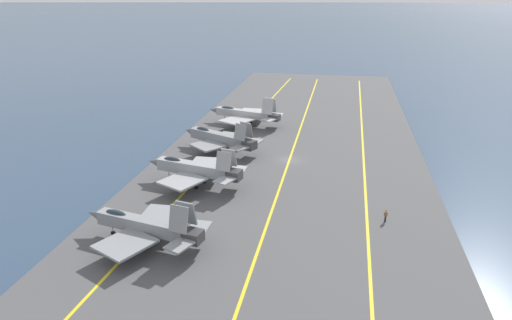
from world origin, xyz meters
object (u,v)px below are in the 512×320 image
parked_jet_third (219,138)px  crew_brown_vest (386,215)px  parked_jet_fourth (245,114)px  parked_jet_second (195,169)px  parked_jet_nearest (145,225)px

parked_jet_third → crew_brown_vest: bearing=-128.5°
parked_jet_fourth → crew_brown_vest: size_ratio=10.14×
parked_jet_second → crew_brown_vest: parked_jet_second is taller
parked_jet_third → parked_jet_second: bearing=-178.5°
parked_jet_fourth → parked_jet_third: bearing=176.8°
parked_jet_fourth → crew_brown_vest: 48.34m
parked_jet_third → parked_jet_nearest: bearing=179.9°
parked_jet_nearest → crew_brown_vest: parked_jet_nearest is taller
parked_jet_nearest → parked_jet_third: 33.02m
crew_brown_vest → parked_jet_second: bearing=76.6°
parked_jet_fourth → crew_brown_vest: bearing=-146.0°
parked_jet_third → parked_jet_fourth: (17.82, -0.98, -0.09)m
parked_jet_fourth → parked_jet_nearest: bearing=178.8°
parked_jet_nearest → parked_jet_fourth: size_ratio=0.93×
parked_jet_third → crew_brown_vest: size_ratio=9.65×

